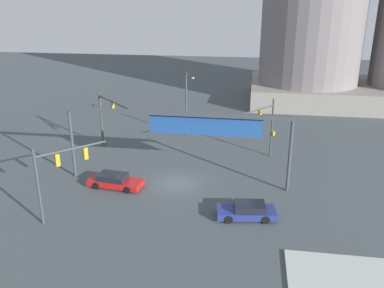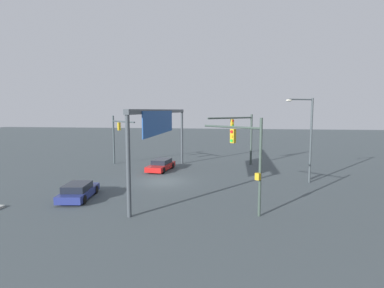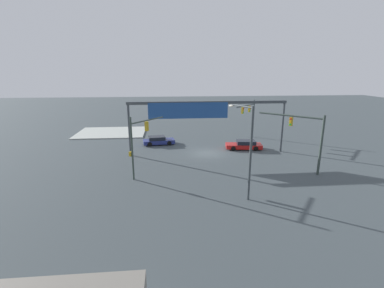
{
  "view_description": "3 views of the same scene",
  "coord_description": "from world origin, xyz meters",
  "px_view_note": "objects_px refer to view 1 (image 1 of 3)",
  "views": [
    {
      "loc": [
        6.52,
        -32.76,
        16.06
      ],
      "look_at": [
        1.24,
        1.03,
        3.55
      ],
      "focal_mm": 37.7,
      "sensor_mm": 36.0,
      "label": 1
    },
    {
      "loc": [
        28.08,
        6.62,
        6.74
      ],
      "look_at": [
        0.96,
        2.86,
        3.71
      ],
      "focal_mm": 28.98,
      "sensor_mm": 36.0,
      "label": 2
    },
    {
      "loc": [
        5.19,
        33.98,
        10.38
      ],
      "look_at": [
        2.22,
        2.2,
        1.88
      ],
      "focal_mm": 25.64,
      "sensor_mm": 36.0,
      "label": 3
    }
  ],
  "objects_px": {
    "traffic_signal_near_corner": "(106,112)",
    "sedan_car_approaching": "(115,181)",
    "sedan_car_waiting_far": "(247,211)",
    "traffic_signal_opposite_side": "(56,169)",
    "streetlamp_curved_arm": "(187,100)",
    "traffic_signal_cross_street": "(267,122)"
  },
  "relations": [
    {
      "from": "traffic_signal_near_corner",
      "to": "traffic_signal_cross_street",
      "type": "height_order",
      "value": "traffic_signal_cross_street"
    },
    {
      "from": "traffic_signal_near_corner",
      "to": "sedan_car_approaching",
      "type": "relative_size",
      "value": 1.23
    },
    {
      "from": "traffic_signal_near_corner",
      "to": "sedan_car_approaching",
      "type": "distance_m",
      "value": 10.49
    },
    {
      "from": "traffic_signal_cross_street",
      "to": "sedan_car_approaching",
      "type": "xyz_separation_m",
      "value": [
        -13.35,
        -8.98,
        -3.43
      ]
    },
    {
      "from": "sedan_car_approaching",
      "to": "traffic_signal_opposite_side",
      "type": "bearing_deg",
      "value": -104.48
    },
    {
      "from": "traffic_signal_opposite_side",
      "to": "traffic_signal_cross_street",
      "type": "height_order",
      "value": "traffic_signal_cross_street"
    },
    {
      "from": "traffic_signal_opposite_side",
      "to": "sedan_car_waiting_far",
      "type": "bearing_deg",
      "value": -37.73
    },
    {
      "from": "traffic_signal_near_corner",
      "to": "traffic_signal_opposite_side",
      "type": "bearing_deg",
      "value": -38.81
    },
    {
      "from": "traffic_signal_cross_street",
      "to": "sedan_car_approaching",
      "type": "relative_size",
      "value": 1.24
    },
    {
      "from": "traffic_signal_opposite_side",
      "to": "streetlamp_curved_arm",
      "type": "height_order",
      "value": "streetlamp_curved_arm"
    },
    {
      "from": "traffic_signal_near_corner",
      "to": "traffic_signal_opposite_side",
      "type": "distance_m",
      "value": 14.89
    },
    {
      "from": "traffic_signal_opposite_side",
      "to": "sedan_car_approaching",
      "type": "distance_m",
      "value": 7.13
    },
    {
      "from": "sedan_car_approaching",
      "to": "sedan_car_waiting_far",
      "type": "bearing_deg",
      "value": -9.67
    },
    {
      "from": "traffic_signal_cross_street",
      "to": "sedan_car_approaching",
      "type": "height_order",
      "value": "traffic_signal_cross_street"
    },
    {
      "from": "sedan_car_approaching",
      "to": "traffic_signal_near_corner",
      "type": "bearing_deg",
      "value": 120.17
    },
    {
      "from": "sedan_car_approaching",
      "to": "sedan_car_waiting_far",
      "type": "distance_m",
      "value": 12.37
    },
    {
      "from": "traffic_signal_near_corner",
      "to": "sedan_car_waiting_far",
      "type": "xyz_separation_m",
      "value": [
        15.68,
        -12.62,
        -3.7
      ]
    },
    {
      "from": "streetlamp_curved_arm",
      "to": "traffic_signal_near_corner",
      "type": "bearing_deg",
      "value": -81.23
    },
    {
      "from": "traffic_signal_cross_street",
      "to": "sedan_car_waiting_far",
      "type": "height_order",
      "value": "traffic_signal_cross_street"
    },
    {
      "from": "traffic_signal_cross_street",
      "to": "sedan_car_waiting_far",
      "type": "bearing_deg",
      "value": 31.19
    },
    {
      "from": "traffic_signal_opposite_side",
      "to": "streetlamp_curved_arm",
      "type": "relative_size",
      "value": 0.77
    },
    {
      "from": "streetlamp_curved_arm",
      "to": "sedan_car_approaching",
      "type": "height_order",
      "value": "streetlamp_curved_arm"
    }
  ]
}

